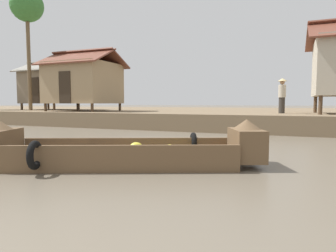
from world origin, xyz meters
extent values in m
plane|color=#665B4C|center=(0.00, 10.00, 0.00)|extent=(300.00, 300.00, 0.00)
cube|color=#756047|center=(0.00, 22.06, 0.39)|extent=(160.00, 20.00, 0.78)
cube|color=brown|center=(-0.52, 4.96, 0.06)|extent=(4.49, 2.84, 0.12)
cube|color=brown|center=(-0.74, 5.47, 0.31)|extent=(4.04, 1.82, 0.39)
cube|color=brown|center=(-0.30, 4.45, 0.31)|extent=(4.04, 1.82, 0.39)
cube|color=brown|center=(1.74, 5.94, 0.43)|extent=(0.91, 1.15, 0.62)
cone|color=brown|center=(1.74, 5.94, 0.84)|extent=(0.74, 0.74, 0.20)
cube|color=brown|center=(-1.38, 4.59, 0.33)|extent=(0.61, 1.06, 0.05)
torus|color=black|center=(0.56, 6.17, 0.35)|extent=(0.32, 0.52, 0.52)
torus|color=black|center=(-1.60, 3.76, 0.35)|extent=(0.32, 0.52, 0.52)
ellipsoid|color=yellow|center=(0.62, 5.10, 0.35)|extent=(0.34, 0.37, 0.25)
ellipsoid|color=yellow|center=(0.70, 5.66, 0.31)|extent=(0.27, 0.34, 0.20)
ellipsoid|color=gold|center=(0.07, 4.84, 0.35)|extent=(0.36, 0.31, 0.18)
ellipsoid|color=gold|center=(0.00, 4.87, 0.35)|extent=(0.40, 0.38, 0.20)
ellipsoid|color=yellow|center=(0.89, 5.40, 0.34)|extent=(0.41, 0.41, 0.21)
ellipsoid|color=yellow|center=(0.11, 4.91, 0.34)|extent=(0.32, 0.22, 0.18)
ellipsoid|color=yellow|center=(-0.37, 5.21, 0.37)|extent=(0.33, 0.31, 0.19)
ellipsoid|color=yellow|center=(0.25, 5.51, 0.32)|extent=(0.27, 0.20, 0.19)
cylinder|color=#4C3826|center=(-15.42, 15.73, 1.00)|extent=(0.16, 0.16, 0.46)
cylinder|color=#4C3826|center=(-12.41, 15.73, 1.00)|extent=(0.16, 0.16, 0.46)
cylinder|color=#4C3826|center=(-15.42, 18.29, 1.00)|extent=(0.16, 0.16, 0.46)
cylinder|color=#4C3826|center=(-12.41, 18.29, 1.00)|extent=(0.16, 0.16, 0.46)
cube|color=#7A6B56|center=(-13.91, 17.01, 2.44)|extent=(3.41, 2.96, 2.41)
cube|color=#2D2319|center=(-13.91, 15.51, 2.13)|extent=(0.80, 0.04, 1.80)
cube|color=gray|center=(-13.91, 16.27, 3.90)|extent=(4.11, 1.97, 0.87)
cube|color=gray|center=(-13.91, 17.75, 3.90)|extent=(4.11, 1.97, 0.87)
cylinder|color=#4C3826|center=(-10.86, 13.39, 1.01)|extent=(0.16, 0.16, 0.46)
cylinder|color=#4C3826|center=(-7.52, 13.39, 1.01)|extent=(0.16, 0.16, 0.46)
cylinder|color=#4C3826|center=(-10.86, 16.27, 1.01)|extent=(0.16, 0.16, 0.46)
cylinder|color=#4C3826|center=(-7.52, 16.27, 1.01)|extent=(0.16, 0.16, 0.46)
cube|color=#9E8460|center=(-9.19, 14.83, 2.45)|extent=(3.74, 3.28, 2.42)
cube|color=#2D2319|center=(-9.19, 13.17, 2.14)|extent=(0.80, 0.04, 1.80)
cube|color=brown|center=(-9.19, 14.01, 3.95)|extent=(4.44, 2.13, 1.03)
cube|color=brown|center=(-9.19, 15.65, 3.95)|extent=(4.44, 2.13, 1.03)
cylinder|color=#4C3826|center=(3.72, 13.90, 1.18)|extent=(0.16, 0.16, 0.81)
cylinder|color=#4C3826|center=(3.72, 16.62, 1.18)|extent=(0.16, 0.16, 0.81)
cylinder|color=brown|center=(-13.53, 14.76, 3.99)|extent=(0.24, 0.24, 6.44)
sphere|color=#387533|center=(-13.53, 14.76, 7.61)|extent=(2.10, 2.10, 2.10)
cylinder|color=#332D28|center=(2.17, 15.02, 1.15)|extent=(0.28, 0.28, 0.75)
cylinder|color=#B7AD99|center=(2.17, 15.02, 1.83)|extent=(0.34, 0.34, 0.60)
sphere|color=#9E7556|center=(2.17, 15.02, 2.25)|extent=(0.22, 0.22, 0.22)
cone|color=tan|center=(2.17, 15.02, 2.37)|extent=(0.44, 0.44, 0.14)
camera|label=1|loc=(2.52, -0.11, 1.26)|focal=31.70mm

